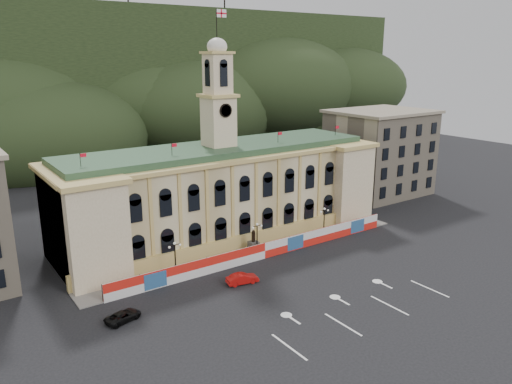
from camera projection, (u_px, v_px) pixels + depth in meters
ground at (332, 296)px, 64.70m from camera, size 260.00×260.00×0.00m
lane_markings at (361, 311)px, 60.74m from camera, size 26.00×10.00×0.02m
hill_ridge at (64, 90)px, 155.89m from camera, size 230.00×80.00×64.00m
city_hall at (221, 191)px, 84.43m from camera, size 56.20×17.60×37.10m
side_building_right at (380, 152)px, 110.41m from camera, size 21.00×17.00×18.60m
hoarding_fence at (265, 250)px, 76.30m from camera, size 50.00×0.44×2.50m
pavement at (254, 252)px, 78.69m from camera, size 56.00×5.50×0.16m
statue at (253, 245)px, 78.60m from camera, size 1.40×1.40×3.72m
lamp_left at (175, 256)px, 69.57m from camera, size 1.96×0.44×5.15m
lamp_center at (257, 236)px, 77.31m from camera, size 1.96×0.44×5.15m
lamp_right at (324, 219)px, 85.04m from camera, size 1.96×0.44×5.15m
red_sedan at (242, 279)px, 67.91m from camera, size 3.20×5.01×1.46m
black_suv at (123, 316)px, 58.38m from camera, size 4.17×5.40×1.23m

